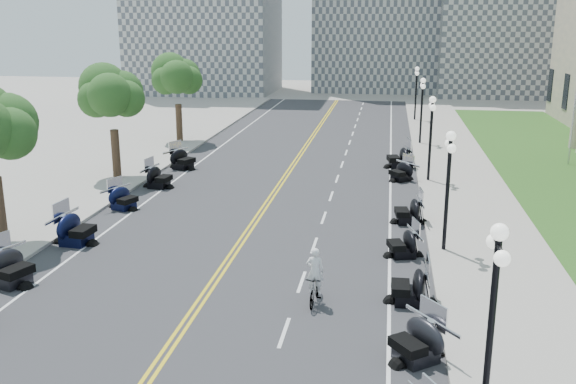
{
  "coord_description": "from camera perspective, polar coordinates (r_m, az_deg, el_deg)",
  "views": [
    {
      "loc": [
        6.11,
        -21.75,
        9.37
      ],
      "look_at": [
        1.87,
        5.2,
        2.0
      ],
      "focal_mm": 40.0,
      "sensor_mm": 36.0,
      "label": 1
    }
  ],
  "objects": [
    {
      "name": "lane_dash_11",
      "position": [
        42.88,
        4.83,
        2.46
      ],
      "size": [
        0.12,
        2.0,
        0.0
      ],
      "primitive_type": "cube",
      "color": "white",
      "rests_on": "road"
    },
    {
      "name": "sidewalk_north",
      "position": [
        33.37,
        16.13,
        -1.67
      ],
      "size": [
        5.0,
        90.0,
        0.15
      ],
      "primitive_type": "cube",
      "color": "#9E9991",
      "rests_on": "ground"
    },
    {
      "name": "street_lamp_3",
      "position": [
        38.43,
        12.55,
        4.61
      ],
      "size": [
        0.5,
        1.2,
        4.9
      ],
      "primitive_type": null,
      "color": "black",
      "rests_on": "sidewalk_north"
    },
    {
      "name": "lane_dash_9",
      "position": [
        35.14,
        3.86,
        -0.36
      ],
      "size": [
        0.12,
        2.0,
        0.0
      ],
      "primitive_type": "cube",
      "color": "white",
      "rests_on": "road"
    },
    {
      "name": "lane_dash_14",
      "position": [
        54.63,
        5.77,
        5.18
      ],
      "size": [
        0.12,
        2.0,
        0.0
      ],
      "primitive_type": "cube",
      "color": "white",
      "rests_on": "road"
    },
    {
      "name": "tree_4",
      "position": [
        50.6,
        -9.81,
        9.66
      ],
      "size": [
        4.8,
        4.8,
        9.2
      ],
      "primitive_type": null,
      "color": "#235619",
      "rests_on": "sidewalk_south"
    },
    {
      "name": "street_lamp_4",
      "position": [
        50.27,
        11.78,
        7.06
      ],
      "size": [
        0.5,
        1.2,
        4.9
      ],
      "primitive_type": null,
      "color": "black",
      "rests_on": "sidewalk_north"
    },
    {
      "name": "street_lamp_1",
      "position": [
        15.52,
        17.58,
        -11.49
      ],
      "size": [
        0.5,
        1.2,
        4.9
      ],
      "primitive_type": null,
      "color": "black",
      "rests_on": "sidewalk_north"
    },
    {
      "name": "lane_dash_19",
      "position": [
        74.39,
        6.68,
        7.79
      ],
      "size": [
        0.12,
        2.0,
        0.0
      ],
      "primitive_type": "cube",
      "color": "white",
      "rests_on": "road"
    },
    {
      "name": "lane_dash_5",
      "position": [
        20.27,
        -0.34,
        -12.37
      ],
      "size": [
        0.12,
        2.0,
        0.0
      ],
      "primitive_type": "cube",
      "color": "white",
      "rests_on": "road"
    },
    {
      "name": "motorcycle_s_6",
      "position": [
        28.94,
        -18.36,
        -2.98
      ],
      "size": [
        2.35,
        2.35,
        1.52
      ],
      "primitive_type": null,
      "rotation": [
        0.0,
        0.0,
        1.49
      ],
      "color": "black",
      "rests_on": "road"
    },
    {
      "name": "motorcycle_n_6",
      "position": [
        26.5,
        10.19,
        -4.4
      ],
      "size": [
        2.2,
        2.2,
        1.25
      ],
      "primitive_type": null,
      "rotation": [
        0.0,
        0.0,
        -1.3
      ],
      "color": "black",
      "rests_on": "road"
    },
    {
      "name": "motorcycle_s_7",
      "position": [
        33.59,
        -14.44,
        -0.43
      ],
      "size": [
        2.38,
        2.38,
        1.29
      ],
      "primitive_type": null,
      "rotation": [
        0.0,
        0.0,
        1.2
      ],
      "color": "black",
      "rests_on": "road"
    },
    {
      "name": "motorcycle_n_7",
      "position": [
        30.79,
        10.67,
        -1.54
      ],
      "size": [
        2.14,
        2.14,
        1.36
      ],
      "primitive_type": null,
      "rotation": [
        0.0,
        0.0,
        -1.46
      ],
      "color": "black",
      "rests_on": "road"
    },
    {
      "name": "street_lamp_5",
      "position": [
        62.17,
        11.3,
        8.58
      ],
      "size": [
        0.5,
        1.2,
        4.9
      ],
      "primitive_type": null,
      "color": "black",
      "rests_on": "sidewalk_north"
    },
    {
      "name": "motorcycle_s_5",
      "position": [
        25.43,
        -23.5,
        -6.03
      ],
      "size": [
        2.71,
        2.71,
        1.49
      ],
      "primitive_type": null,
      "rotation": [
        0.0,
        0.0,
        1.23
      ],
      "color": "black",
      "rests_on": "road"
    },
    {
      "name": "lane_dash_7",
      "position": [
        27.55,
        2.34,
        -4.75
      ],
      "size": [
        0.12,
        2.0,
        0.0
      ],
      "primitive_type": "cube",
      "color": "white",
      "rests_on": "road"
    },
    {
      "name": "motorcycle_s_8",
      "position": [
        37.42,
        -11.43,
        1.41
      ],
      "size": [
        2.23,
        2.23,
        1.4
      ],
      "primitive_type": null,
      "rotation": [
        0.0,
        0.0,
        1.45
      ],
      "color": "black",
      "rests_on": "road"
    },
    {
      "name": "centerline_yellow_a",
      "position": [
        33.68,
        -2.09,
        -1.02
      ],
      "size": [
        0.12,
        90.0,
        0.0
      ],
      "primitive_type": "cube",
      "color": "yellow",
      "rests_on": "road"
    },
    {
      "name": "lane_dash_6",
      "position": [
        23.85,
        1.22,
        -7.98
      ],
      "size": [
        0.12,
        2.0,
        0.0
      ],
      "primitive_type": "cube",
      "color": "white",
      "rests_on": "road"
    },
    {
      "name": "lane_dash_15",
      "position": [
        58.57,
        6.0,
        5.84
      ],
      "size": [
        0.12,
        2.0,
        0.0
      ],
      "primitive_type": "cube",
      "color": "white",
      "rests_on": "road"
    },
    {
      "name": "road",
      "position": [
        33.66,
        -1.89,
        -1.05
      ],
      "size": [
        16.0,
        90.0,
        0.01
      ],
      "primitive_type": "cube",
      "color": "#333335",
      "rests_on": "ground"
    },
    {
      "name": "motorcycle_n_5",
      "position": [
        22.3,
        10.8,
        -8.07
      ],
      "size": [
        2.0,
        2.0,
        1.38
      ],
      "primitive_type": null,
      "rotation": [
        0.0,
        0.0,
        -1.56
      ],
      "color": "black",
      "rests_on": "road"
    },
    {
      "name": "distant_block_c",
      "position": [
        88.2,
        20.05,
        15.3
      ],
      "size": [
        20.0,
        14.0,
        22.0
      ],
      "primitive_type": "cube",
      "color": "gray",
      "rests_on": "ground"
    },
    {
      "name": "edge_line_south",
      "position": [
        35.38,
        -12.12,
        -0.56
      ],
      "size": [
        0.12,
        90.0,
        0.0
      ],
      "primitive_type": "cube",
      "color": "white",
      "rests_on": "road"
    },
    {
      "name": "centerline_yellow_b",
      "position": [
        33.63,
        -1.68,
        -1.04
      ],
      "size": [
        0.12,
        90.0,
        0.0
      ],
      "primitive_type": "cube",
      "color": "yellow",
      "rests_on": "road"
    },
    {
      "name": "motorcycle_s_9",
      "position": [
        41.89,
        -9.36,
        3.0
      ],
      "size": [
        2.71,
        2.71,
        1.44
      ],
      "primitive_type": null,
      "rotation": [
        0.0,
        0.0,
        1.16
      ],
      "color": "black",
      "rests_on": "road"
    },
    {
      "name": "cyclist_rider",
      "position": [
        21.48,
        2.43,
        -5.29
      ],
      "size": [
        0.6,
        0.39,
        1.65
      ],
      "primitive_type": "imported",
      "rotation": [
        0.0,
        0.0,
        3.14
      ],
      "color": "silver",
      "rests_on": "bicycle"
    },
    {
      "name": "motorcycle_n_10",
      "position": [
        42.23,
        9.83,
        3.14
      ],
      "size": [
        2.58,
        2.58,
        1.54
      ],
      "primitive_type": null,
      "rotation": [
        0.0,
        0.0,
        -1.37
      ],
      "color": "black",
      "rests_on": "road"
    },
    {
      "name": "sidewalk_south",
      "position": [
        37.01,
        -18.07,
        -0.19
      ],
      "size": [
        5.0,
        90.0,
        0.15
      ],
      "primitive_type": "cube",
      "color": "#9E9991",
      "rests_on": "ground"
    },
    {
      "name": "lane_dash_17",
      "position": [
        66.47,
        6.38,
        6.93
      ],
      "size": [
        0.12,
        2.0,
        0.0
      ],
      "primitive_type": "cube",
      "color": "white",
      "rests_on": "road"
    },
    {
      "name": "lane_dash_16",
      "position": [
        62.52,
        6.2,
        6.42
      ],
      "size": [
        0.12,
        2.0,
        0.0
      ],
      "primitive_type": "cube",
      "color": "white",
      "rests_on": "road"
    },
    {
      "name": "lane_dash_13",
      "position": [
        50.7,
        5.5,
        4.41
      ],
      "size": [
        0.12,
        2.0,
        0.0
      ],
      "primitive_type": "cube",
      "color": "white",
      "rests_on": "road"
    },
    {
      "name": "tree_3",
      "position": [
        39.48,
        -15.37,
        7.87
      ],
      "size": [
        4.8,
        4.8,
        9.2
      ],
      "primitive_type": null,
      "color": "#235619",
      "rests_on": "sidewalk_south"
    },
    {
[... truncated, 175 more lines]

